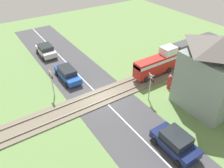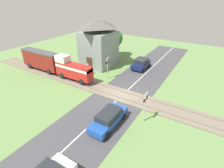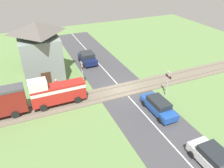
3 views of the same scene
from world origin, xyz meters
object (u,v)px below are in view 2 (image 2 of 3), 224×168
crossing_signal_west_approach (145,104)px  pedestrian_by_station (88,70)px  train (54,63)px  station_building (99,44)px  car_near_crossing (109,118)px  car_far_side (141,64)px  crossing_signal_east_approach (107,65)px

crossing_signal_west_approach → pedestrian_by_station: (5.71, 11.25, -1.24)m
train → station_building: station_building is taller
train → car_near_crossing: size_ratio=2.85×
crossing_signal_west_approach → station_building: (9.80, 12.09, 1.58)m
car_far_side → pedestrian_by_station: (-6.29, 5.81, -0.07)m
crossing_signal_west_approach → crossing_signal_east_approach: size_ratio=1.00×
crossing_signal_east_approach → crossing_signal_west_approach: bearing=-127.0°
train → car_near_crossing: 13.87m
train → crossing_signal_west_approach: (-3.01, -15.37, 0.17)m
pedestrian_by_station → station_building: bearing=11.6°
train → car_near_crossing: (-5.22, -12.81, -1.08)m
car_far_side → crossing_signal_east_approach: 6.61m
train → car_far_side: train is taller
station_building → pedestrian_by_station: (-4.10, -0.84, -2.82)m
car_near_crossing → car_far_side: 14.50m
train → crossing_signal_east_approach: 7.96m
crossing_signal_west_approach → crossing_signal_east_approach: 10.01m
car_far_side → crossing_signal_west_approach: 13.23m
train → pedestrian_by_station: train is taller
car_far_side → station_building: size_ratio=0.52×
crossing_signal_west_approach → pedestrian_by_station: 12.68m
car_near_crossing → pedestrian_by_station: (7.91, 8.69, 0.01)m
car_far_side → crossing_signal_west_approach: bearing=-155.6°
pedestrian_by_station → crossing_signal_east_approach: bearing=-84.4°
car_near_crossing → car_far_side: car_far_side is taller
car_far_side → train: bearing=132.2°
crossing_signal_east_approach → car_near_crossing: bearing=-146.5°
car_near_crossing → station_building: size_ratio=0.62×
crossing_signal_east_approach → train: bearing=112.2°
car_near_crossing → crossing_signal_east_approach: crossing_signal_east_approach is taller
car_near_crossing → station_building: bearing=38.4°
train → crossing_signal_east_approach: (3.01, -7.37, 0.17)m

